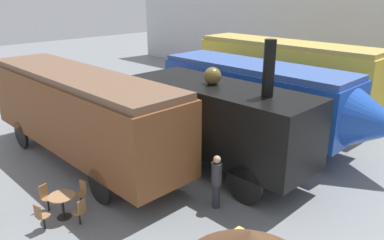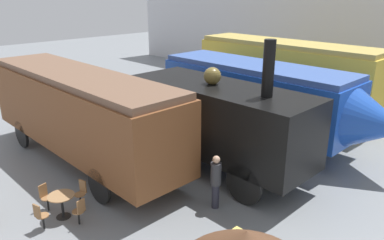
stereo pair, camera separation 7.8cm
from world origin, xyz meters
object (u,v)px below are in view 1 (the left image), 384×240
at_px(steam_locomotive, 219,118).
at_px(visitor_person, 216,180).
at_px(streamlined_locomotive, 267,96).
at_px(passenger_coach_wooden, 80,110).
at_px(cafe_table_mid, 62,201).
at_px(passenger_coach_vintage, 284,72).

bearing_deg(steam_locomotive, visitor_person, -49.91).
height_order(streamlined_locomotive, passenger_coach_wooden, passenger_coach_wooden).
relative_size(cafe_table_mid, visitor_person, 0.44).
height_order(streamlined_locomotive, visitor_person, streamlined_locomotive).
bearing_deg(visitor_person, steam_locomotive, 130.09).
distance_m(streamlined_locomotive, steam_locomotive, 3.79).
bearing_deg(streamlined_locomotive, steam_locomotive, -82.81).
xyz_separation_m(cafe_table_mid, visitor_person, (2.90, 3.74, 0.41)).
distance_m(passenger_coach_wooden, visitor_person, 6.28).
bearing_deg(passenger_coach_vintage, steam_locomotive, -74.21).
xyz_separation_m(passenger_coach_vintage, passenger_coach_wooden, (-2.07, -11.21, -0.14)).
bearing_deg(streamlined_locomotive, visitor_person, -69.31).
bearing_deg(steam_locomotive, streamlined_locomotive, 97.19).
xyz_separation_m(passenger_coach_wooden, visitor_person, (6.03, 1.25, -1.22)).
bearing_deg(visitor_person, passenger_coach_wooden, -168.27).
relative_size(passenger_coach_wooden, cafe_table_mid, 13.29).
bearing_deg(streamlined_locomotive, passenger_coach_wooden, -118.58).
distance_m(steam_locomotive, cafe_table_mid, 6.09).
height_order(passenger_coach_vintage, streamlined_locomotive, passenger_coach_vintage).
distance_m(cafe_table_mid, visitor_person, 4.75).
height_order(passenger_coach_vintage, visitor_person, passenger_coach_vintage).
bearing_deg(passenger_coach_wooden, visitor_person, 11.73).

